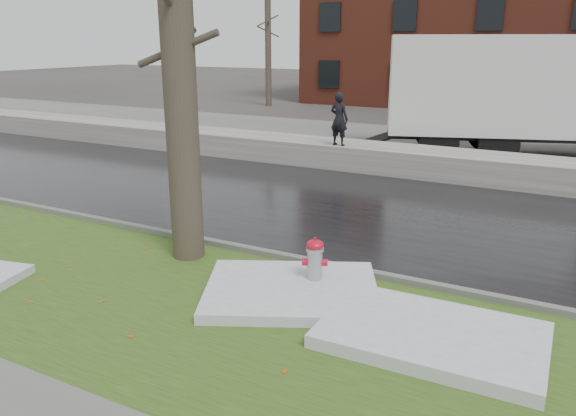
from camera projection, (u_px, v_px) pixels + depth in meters
The scene contains 15 objects.
ground at pixel (239, 278), 9.33m from camera, with size 120.00×120.00×0.00m, color #47423D.
verge at pixel (193, 307), 8.26m from camera, with size 60.00×4.50×0.04m, color #2D4517.
road at pixel (343, 208), 13.13m from camera, with size 60.00×7.00×0.03m, color black.
parking_lot at pixel (433, 148), 20.32m from camera, with size 60.00×9.00×0.03m, color slate.
curb at pixel (268, 254), 10.15m from camera, with size 60.00×0.15×0.14m, color slate.
snowbank at pixel (398, 160), 16.58m from camera, with size 60.00×1.60×0.75m, color #B1ABA2.
brick_building at pixel (547, 17), 32.37m from camera, with size 26.00×12.00×10.00m, color maroon.
bg_tree_left at pixel (268, 47), 32.35m from camera, with size 1.40×1.62×6.50m.
bg_tree_center at pixel (390, 47), 33.05m from camera, with size 1.40×1.62×6.50m.
fire_hydrant at pixel (315, 261), 8.73m from camera, with size 0.41×0.40×0.84m.
tree at pixel (178, 53), 9.16m from camera, with size 1.44×1.68×7.03m.
box_truck at pixel (525, 94), 18.13m from camera, with size 11.80×5.79×3.94m.
worker at pixel (339, 119), 16.56m from camera, with size 0.57×0.37×1.57m, color black.
snow_patch_near at pixel (292, 291), 8.57m from camera, with size 2.60×2.00×0.16m, color silver.
snow_patch_side at pixel (432, 335), 7.26m from camera, with size 2.80×1.80×0.18m, color silver.
Camera 1 is at (4.74, -7.21, 3.81)m, focal length 35.00 mm.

